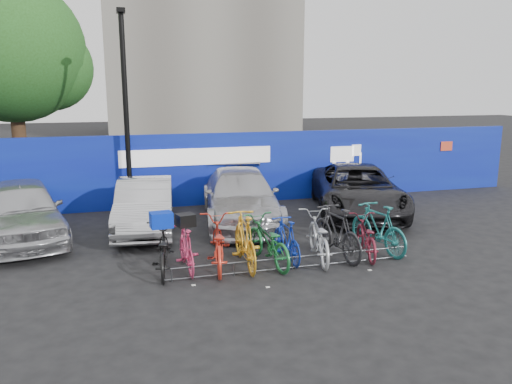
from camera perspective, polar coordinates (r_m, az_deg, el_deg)
name	(u,v)px	position (r m, az deg, el deg)	size (l,w,h in m)	color
ground	(283,260)	(11.52, 3.14, -7.82)	(100.00, 100.00, 0.00)	black
hoarding	(227,168)	(16.85, -3.36, 2.72)	(22.00, 0.18, 2.40)	#0A1593
tree	(18,54)	(20.61, -25.53, 14.07)	(5.40, 5.20, 7.80)	#382314
lamppost	(126,108)	(15.67, -14.66, 9.28)	(0.25, 0.50, 6.11)	black
bike_rack	(292,262)	(10.94, 4.18, -8.03)	(5.60, 0.03, 0.30)	#595B60
car_0	(22,211)	(14.11, -25.22, -1.93)	(1.86, 4.63, 1.58)	#AAABAF
car_1	(145,205)	(14.06, -12.57, -1.49)	(1.48, 4.23, 1.39)	#A8A9AC
car_2	(241,197)	(14.57, -1.77, -0.54)	(2.09, 5.14, 1.49)	#B0AFB5
car_3	(357,190)	(15.83, 11.50, 0.23)	(2.49, 5.40, 1.50)	black
bike_0	(163,250)	(10.81, -10.64, -6.55)	(0.67, 1.91, 1.00)	black
bike_1	(186,248)	(10.86, -7.96, -6.40)	(0.47, 1.65, 0.99)	#DE3969
bike_2	(217,243)	(10.94, -4.43, -5.87)	(0.73, 2.11, 1.11)	red
bike_3	(245,240)	(10.95, -1.28, -5.50)	(0.57, 2.03, 1.22)	gold
bike_4	(268,241)	(11.11, 1.33, -5.68)	(0.70, 2.02, 1.06)	#1B6A33
bike_5	(287,240)	(11.38, 3.51, -5.45)	(0.47, 1.65, 0.99)	#122FB0
bike_6	(318,237)	(11.48, 7.11, -5.10)	(0.72, 2.07, 1.09)	#ADB1B5
bike_7	(337,232)	(11.67, 9.23, -4.54)	(0.57, 2.03, 1.22)	#262528
bike_8	(366,237)	(11.94, 12.42, -5.01)	(0.62, 1.78, 0.94)	maroon
bike_9	(378,228)	(12.27, 13.78, -4.01)	(0.56, 1.98, 1.19)	#207675
cargo_crate	(161,220)	(10.62, -10.77, -3.14)	(0.45, 0.35, 0.32)	#0323B7
cargo_topcase	(186,220)	(10.68, -8.06, -3.20)	(0.36, 0.32, 0.27)	black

